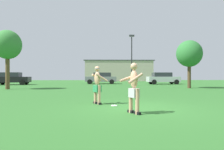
{
  "coord_description": "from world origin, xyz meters",
  "views": [
    {
      "loc": [
        -1.29,
        -7.93,
        1.31
      ],
      "look_at": [
        -0.99,
        1.33,
        1.29
      ],
      "focal_mm": 32.87,
      "sensor_mm": 36.0,
      "label": 1
    }
  ],
  "objects_px": {
    "player_with_cap": "(97,83)",
    "tree_right_field": "(189,54)",
    "frisbee": "(114,105)",
    "car_gray_near_post": "(101,78)",
    "car_black_mid_lot": "(12,78)",
    "tree_left_field": "(8,45)",
    "player_in_gray": "(134,87)",
    "car_silver_far_end": "(163,78)",
    "lamp_post": "(132,55)"
  },
  "relations": [
    {
      "from": "car_gray_near_post",
      "to": "car_silver_far_end",
      "type": "bearing_deg",
      "value": -7.91
    },
    {
      "from": "lamp_post",
      "to": "car_black_mid_lot",
      "type": "bearing_deg",
      "value": 170.46
    },
    {
      "from": "car_silver_far_end",
      "to": "tree_left_field",
      "type": "xyz_separation_m",
      "value": [
        -16.53,
        -9.15,
        3.09
      ]
    },
    {
      "from": "car_black_mid_lot",
      "to": "player_with_cap",
      "type": "bearing_deg",
      "value": -56.31
    },
    {
      "from": "player_in_gray",
      "to": "lamp_post",
      "type": "distance_m",
      "value": 17.49
    },
    {
      "from": "player_in_gray",
      "to": "car_black_mid_lot",
      "type": "bearing_deg",
      "value": 123.31
    },
    {
      "from": "frisbee",
      "to": "tree_left_field",
      "type": "distance_m",
      "value": 14.01
    },
    {
      "from": "player_in_gray",
      "to": "tree_right_field",
      "type": "bearing_deg",
      "value": 60.58
    },
    {
      "from": "car_black_mid_lot",
      "to": "lamp_post",
      "type": "relative_size",
      "value": 0.74
    },
    {
      "from": "frisbee",
      "to": "car_black_mid_lot",
      "type": "bearing_deg",
      "value": 124.51
    },
    {
      "from": "tree_right_field",
      "to": "player_with_cap",
      "type": "bearing_deg",
      "value": -129.16
    },
    {
      "from": "player_with_cap",
      "to": "car_gray_near_post",
      "type": "distance_m",
      "value": 19.73
    },
    {
      "from": "player_with_cap",
      "to": "player_in_gray",
      "type": "distance_m",
      "value": 2.6
    },
    {
      "from": "car_silver_far_end",
      "to": "tree_right_field",
      "type": "relative_size",
      "value": 0.95
    },
    {
      "from": "player_with_cap",
      "to": "frisbee",
      "type": "xyz_separation_m",
      "value": [
        0.72,
        -0.52,
        -0.92
      ]
    },
    {
      "from": "lamp_post",
      "to": "frisbee",
      "type": "bearing_deg",
      "value": -99.99
    },
    {
      "from": "player_in_gray",
      "to": "car_silver_far_end",
      "type": "height_order",
      "value": "player_in_gray"
    },
    {
      "from": "car_gray_near_post",
      "to": "car_black_mid_lot",
      "type": "height_order",
      "value": "same"
    },
    {
      "from": "player_with_cap",
      "to": "tree_right_field",
      "type": "bearing_deg",
      "value": 50.84
    },
    {
      "from": "frisbee",
      "to": "car_black_mid_lot",
      "type": "xyz_separation_m",
      "value": [
        -12.34,
        17.94,
        0.81
      ]
    },
    {
      "from": "car_black_mid_lot",
      "to": "car_silver_far_end",
      "type": "bearing_deg",
      "value": 3.3
    },
    {
      "from": "player_with_cap",
      "to": "car_black_mid_lot",
      "type": "xyz_separation_m",
      "value": [
        -11.61,
        17.42,
        -0.11
      ]
    },
    {
      "from": "lamp_post",
      "to": "tree_right_field",
      "type": "bearing_deg",
      "value": -42.77
    },
    {
      "from": "car_black_mid_lot",
      "to": "tree_right_field",
      "type": "xyz_separation_m",
      "value": [
        20.01,
        -7.11,
        2.46
      ]
    },
    {
      "from": "lamp_post",
      "to": "tree_left_field",
      "type": "bearing_deg",
      "value": -155.07
    },
    {
      "from": "car_gray_near_post",
      "to": "tree_left_field",
      "type": "xyz_separation_m",
      "value": [
        -8.12,
        -10.32,
        3.09
      ]
    },
    {
      "from": "tree_left_field",
      "to": "car_black_mid_lot",
      "type": "bearing_deg",
      "value": 112.11
    },
    {
      "from": "tree_right_field",
      "to": "tree_left_field",
      "type": "bearing_deg",
      "value": -176.93
    },
    {
      "from": "car_gray_near_post",
      "to": "lamp_post",
      "type": "relative_size",
      "value": 0.72
    },
    {
      "from": "car_black_mid_lot",
      "to": "tree_right_field",
      "type": "bearing_deg",
      "value": -19.58
    },
    {
      "from": "player_with_cap",
      "to": "car_black_mid_lot",
      "type": "relative_size",
      "value": 0.38
    },
    {
      "from": "player_with_cap",
      "to": "tree_right_field",
      "type": "xyz_separation_m",
      "value": [
        8.39,
        10.31,
        2.35
      ]
    },
    {
      "from": "player_with_cap",
      "to": "frisbee",
      "type": "distance_m",
      "value": 1.28
    },
    {
      "from": "car_gray_near_post",
      "to": "tree_left_field",
      "type": "bearing_deg",
      "value": -128.2
    },
    {
      "from": "tree_left_field",
      "to": "tree_right_field",
      "type": "bearing_deg",
      "value": 3.07
    },
    {
      "from": "player_with_cap",
      "to": "lamp_post",
      "type": "bearing_deg",
      "value": 77.0
    },
    {
      "from": "player_in_gray",
      "to": "frisbee",
      "type": "bearing_deg",
      "value": 108.81
    },
    {
      "from": "tree_left_field",
      "to": "tree_right_field",
      "type": "relative_size",
      "value": 1.15
    },
    {
      "from": "player_in_gray",
      "to": "tree_right_field",
      "type": "relative_size",
      "value": 0.37
    },
    {
      "from": "player_with_cap",
      "to": "car_gray_near_post",
      "type": "height_order",
      "value": "player_with_cap"
    },
    {
      "from": "frisbee",
      "to": "player_in_gray",
      "type": "bearing_deg",
      "value": -71.19
    },
    {
      "from": "frisbee",
      "to": "car_gray_near_post",
      "type": "xyz_separation_m",
      "value": [
        -0.96,
        20.25,
        0.81
      ]
    },
    {
      "from": "car_silver_far_end",
      "to": "lamp_post",
      "type": "height_order",
      "value": "lamp_post"
    },
    {
      "from": "frisbee",
      "to": "tree_right_field",
      "type": "xyz_separation_m",
      "value": [
        7.67,
        10.83,
        3.27
      ]
    },
    {
      "from": "car_gray_near_post",
      "to": "lamp_post",
      "type": "bearing_deg",
      "value": -52.78
    },
    {
      "from": "player_in_gray",
      "to": "car_gray_near_post",
      "type": "height_order",
      "value": "player_in_gray"
    },
    {
      "from": "player_in_gray",
      "to": "frisbee",
      "type": "xyz_separation_m",
      "value": [
        -0.59,
        1.73,
        -0.88
      ]
    },
    {
      "from": "player_with_cap",
      "to": "car_gray_near_post",
      "type": "relative_size",
      "value": 0.39
    },
    {
      "from": "frisbee",
      "to": "tree_left_field",
      "type": "relative_size",
      "value": 0.05
    },
    {
      "from": "player_in_gray",
      "to": "car_black_mid_lot",
      "type": "relative_size",
      "value": 0.38
    }
  ]
}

